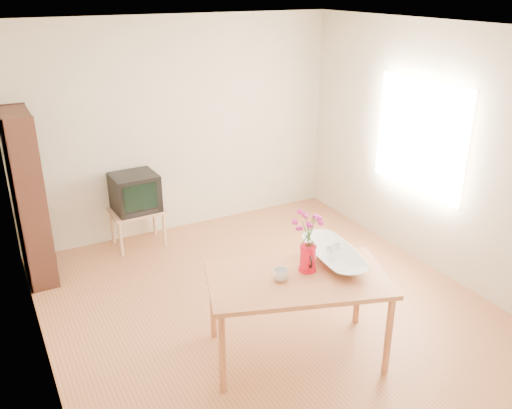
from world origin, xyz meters
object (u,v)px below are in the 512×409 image
pitcher (308,259)px  mug (281,275)px  television (135,191)px  bowl (335,232)px  table (298,285)px

pitcher → mug: size_ratio=1.81×
television → bowl: bearing=-71.1°
table → pitcher: bearing=42.3°
table → mug: mug is taller
table → bowl: bearing=33.1°
mug → bowl: size_ratio=0.23×
bowl → television: (-1.00, 2.53, -0.32)m
mug → pitcher: bearing=-152.9°
pitcher → mug: (-0.27, -0.03, -0.05)m
table → mug: size_ratio=13.06×
bowl → television: size_ratio=1.04×
television → mug: bearing=-83.5°
television → table: bearing=-80.4°
table → bowl: (0.43, 0.11, 0.33)m
mug → television: television is taller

